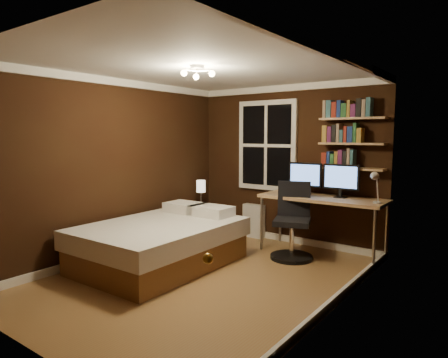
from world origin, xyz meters
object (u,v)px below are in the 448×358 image
Objects in this scene: monitor_left at (305,179)px; office_chair at (292,229)px; bedside_lamp at (201,193)px; radiator at (254,221)px; desk_lamp at (376,187)px; desk at (322,201)px; bed at (162,243)px; monitor_right at (341,181)px; nightstand at (201,222)px.

monitor_left is 0.82m from office_chair.
radiator is at bearing 36.44° from bedside_lamp.
bedside_lamp is 0.99× the size of desk_lamp.
radiator is at bearing 169.28° from desk.
monitor_right reaches higher than bed.
desk reaches higher than radiator.
desk is at bearing -10.72° from radiator.
office_chair reaches higher than desk.
desk_lamp is (2.80, 0.11, 0.79)m from nightstand.
bedside_lamp is 2.31m from monitor_right.
bed is at bearing -123.75° from monitor_left.
bedside_lamp is 0.84× the size of monitor_right.
desk is at bearing -10.32° from nightstand.
nightstand is 1.23× the size of bedside_lamp.
office_chair is (1.76, -0.12, -0.34)m from bedside_lamp.
bedside_lamp is at bearing -167.78° from monitor_left.
office_chair reaches higher than nightstand.
bedside_lamp reaches higher than radiator.
office_chair is (1.76, -0.12, 0.15)m from nightstand.
bed is at bearing -154.26° from office_chair.
desk reaches higher than bed.
radiator reaches higher than nightstand.
desk is 4.02× the size of desk_lamp.
radiator is (0.72, 0.53, -0.47)m from bedside_lamp.
nightstand is 1.93m from monitor_left.
bedside_lamp is 0.41× the size of office_chair.
nightstand is 0.89m from radiator.
desk is at bearing -15.92° from monitor_left.
nightstand is 1.04× the size of monitor_left.
monitor_right is (1.54, -0.16, 0.80)m from radiator.
monitor_right is at bearing 155.03° from desk_lamp.
monitor_right is 0.48× the size of office_chair.
nightstand is 1.04× the size of monitor_right.
radiator is 2.27m from desk_lamp.
monitor_left is at bearing 164.08° from desk.
bedside_lamp is at bearing -172.06° from desk.
desk_lamp reaches higher than nightstand.
desk_lamp is at bearing -15.95° from nightstand.
monitor_right is at bearing 24.05° from office_chair.
radiator is 1.23m from office_chair.
desk is (2.02, 0.28, 0.51)m from nightstand.
radiator is (0.72, 0.53, 0.01)m from nightstand.
monitor_left is at bearing 55.68° from bed.
monitor_left reaches higher than desk_lamp.
office_chair is at bearing 45.75° from bed.
nightstand is at bearing -172.06° from desk.
radiator is (0.21, 1.96, -0.02)m from bed.
desk_lamp reaches higher than office_chair.
bedside_lamp is at bearing -177.69° from desk_lamp.
monitor_right reaches higher than bedside_lamp.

